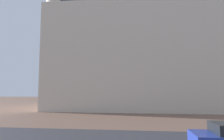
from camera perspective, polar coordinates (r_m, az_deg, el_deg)
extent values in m
plane|color=brown|center=(13.82, -0.80, -17.95)|extent=(120.00, 120.00, 0.00)
cube|color=beige|center=(32.03, 6.20, 2.56)|extent=(24.91, 13.70, 14.90)
cube|color=#2D3842|center=(34.32, 6.04, 17.01)|extent=(22.92, 12.60, 2.40)
cube|color=beige|center=(34.01, 10.48, 15.38)|extent=(5.61, 5.61, 30.09)
cylinder|color=beige|center=(29.26, -16.07, 6.48)|extent=(2.80, 2.80, 17.89)
cylinder|color=beige|center=(28.99, 28.40, 6.17)|extent=(2.80, 2.80, 17.03)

